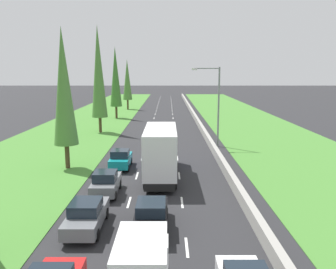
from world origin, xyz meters
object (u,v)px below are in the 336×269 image
(street_light_mast, at_px, (216,101))
(black_sedan_centre_lane, at_px, (151,215))
(teal_hatchback_left_lane, at_px, (121,159))
(poplar_tree_third, at_px, (99,72))
(poplar_tree_second, at_px, (64,87))
(grey_sedan_left_lane, at_px, (87,215))
(poplar_tree_fourth, at_px, (116,77))
(white_box_truck_centre_lane, at_px, (161,151))
(poplar_tree_fifth, at_px, (128,80))
(grey_hatchback_left_lane, at_px, (106,183))

(street_light_mast, bearing_deg, black_sedan_centre_lane, -106.28)
(teal_hatchback_left_lane, bearing_deg, poplar_tree_third, 106.03)
(teal_hatchback_left_lane, xyz_separation_m, poplar_tree_second, (-4.72, -0.04, 6.35))
(grey_sedan_left_lane, bearing_deg, poplar_tree_third, 99.39)
(black_sedan_centre_lane, distance_m, poplar_tree_second, 15.98)
(poplar_tree_fourth, bearing_deg, street_light_mast, -58.87)
(poplar_tree_third, bearing_deg, teal_hatchback_left_lane, -73.97)
(teal_hatchback_left_lane, height_order, street_light_mast, street_light_mast)
(white_box_truck_centre_lane, relative_size, street_light_mast, 1.04)
(black_sedan_centre_lane, xyz_separation_m, poplar_tree_fourth, (-8.56, 46.06, 6.68))
(grey_sedan_left_lane, bearing_deg, poplar_tree_fourth, 96.23)
(black_sedan_centre_lane, xyz_separation_m, white_box_truck_centre_lane, (0.33, 9.67, 1.37))
(poplar_tree_fifth, bearing_deg, grey_hatchback_left_lane, -85.13)
(poplar_tree_second, bearing_deg, teal_hatchback_left_lane, 0.49)
(poplar_tree_second, bearing_deg, poplar_tree_fifth, 90.18)
(white_box_truck_centre_lane, bearing_deg, poplar_tree_second, 162.79)
(poplar_tree_fourth, distance_m, poplar_tree_fifth, 15.13)
(poplar_tree_fifth, bearing_deg, grey_sedan_left_lane, -85.66)
(grey_hatchback_left_lane, xyz_separation_m, street_light_mast, (9.71, 15.95, 4.40))
(white_box_truck_centre_lane, xyz_separation_m, poplar_tree_fourth, (-8.89, 36.40, 5.31))
(street_light_mast, bearing_deg, poplar_tree_third, 147.96)
(white_box_truck_centre_lane, height_order, grey_sedan_left_lane, white_box_truck_centre_lane)
(black_sedan_centre_lane, relative_size, poplar_tree_second, 0.37)
(white_box_truck_centre_lane, height_order, teal_hatchback_left_lane, white_box_truck_centre_lane)
(poplar_tree_second, height_order, poplar_tree_fifth, poplar_tree_second)
(grey_hatchback_left_lane, height_order, poplar_tree_fourth, poplar_tree_fourth)
(grey_sedan_left_lane, relative_size, teal_hatchback_left_lane, 1.15)
(grey_sedan_left_lane, relative_size, poplar_tree_second, 0.37)
(teal_hatchback_left_lane, distance_m, poplar_tree_third, 20.72)
(black_sedan_centre_lane, bearing_deg, street_light_mast, 73.72)
(poplar_tree_second, xyz_separation_m, poplar_tree_fifth, (-0.15, 48.90, -0.59))
(grey_sedan_left_lane, xyz_separation_m, grey_hatchback_left_lane, (0.10, 5.53, 0.02))
(black_sedan_centre_lane, distance_m, poplar_tree_fifth, 61.97)
(grey_hatchback_left_lane, height_order, poplar_tree_third, poplar_tree_third)
(black_sedan_centre_lane, bearing_deg, white_box_truck_centre_lane, 88.04)
(grey_sedan_left_lane, relative_size, poplar_tree_fifth, 0.41)
(poplar_tree_third, relative_size, street_light_mast, 1.64)
(teal_hatchback_left_lane, distance_m, poplar_tree_fifth, 49.44)
(grey_sedan_left_lane, distance_m, poplar_tree_third, 32.14)
(teal_hatchback_left_lane, relative_size, poplar_tree_second, 0.32)
(black_sedan_centre_lane, xyz_separation_m, grey_hatchback_left_lane, (-3.43, 5.55, 0.02))
(poplar_tree_second, distance_m, poplar_tree_fifth, 48.91)
(black_sedan_centre_lane, distance_m, street_light_mast, 22.83)
(grey_sedan_left_lane, bearing_deg, street_light_mast, 65.45)
(teal_hatchback_left_lane, relative_size, poplar_tree_fifth, 0.35)
(teal_hatchback_left_lane, bearing_deg, street_light_mast, 43.84)
(grey_hatchback_left_lane, relative_size, poplar_tree_third, 0.26)
(grey_sedan_left_lane, height_order, teal_hatchback_left_lane, teal_hatchback_left_lane)
(white_box_truck_centre_lane, relative_size, poplar_tree_fourth, 0.73)
(poplar_tree_fourth, bearing_deg, poplar_tree_fifth, 88.53)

